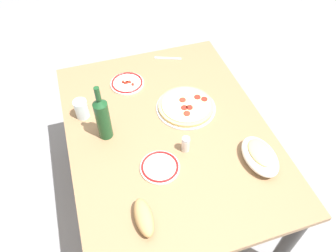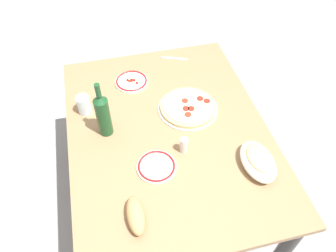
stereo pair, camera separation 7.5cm
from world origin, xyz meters
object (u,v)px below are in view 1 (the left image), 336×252
at_px(side_plate_far, 127,83).
at_px(bread_loaf, 144,217).
at_px(baked_pasta_dish, 260,155).
at_px(side_plate_near, 160,167).
at_px(dining_table, 168,142).
at_px(pepperoni_pizza, 186,106).
at_px(spice_shaker, 186,144).
at_px(water_glass, 81,109).
at_px(wine_bottle, 103,117).

bearing_deg(side_plate_far, bread_loaf, 171.66).
bearing_deg(baked_pasta_dish, side_plate_near, 77.42).
bearing_deg(dining_table, side_plate_near, 153.17).
bearing_deg(pepperoni_pizza, spice_shaker, 159.63).
xyz_separation_m(side_plate_near, bread_loaf, (-0.23, 0.14, 0.02)).
relative_size(dining_table, side_plate_near, 7.14).
bearing_deg(baked_pasta_dish, side_plate_far, 33.13).
relative_size(pepperoni_pizza, baked_pasta_dish, 1.35).
relative_size(dining_table, water_glass, 12.59).
relative_size(baked_pasta_dish, water_glass, 2.26).
xyz_separation_m(dining_table, baked_pasta_dish, (-0.31, -0.35, 0.14)).
bearing_deg(dining_table, pepperoni_pizza, -49.77).
bearing_deg(bread_loaf, side_plate_near, -30.81).
bearing_deg(side_plate_near, side_plate_far, 1.22).
height_order(pepperoni_pizza, side_plate_near, pepperoni_pizza).
distance_m(wine_bottle, side_plate_near, 0.36).
height_order(side_plate_near, bread_loaf, bread_loaf).
height_order(baked_pasta_dish, side_plate_far, baked_pasta_dish).
bearing_deg(side_plate_far, side_plate_near, -178.78).
bearing_deg(dining_table, water_glass, 60.06).
relative_size(side_plate_near, side_plate_far, 0.96).
distance_m(dining_table, bread_loaf, 0.52).
distance_m(baked_pasta_dish, side_plate_near, 0.47).
xyz_separation_m(bread_loaf, spice_shaker, (0.30, -0.29, 0.01)).
height_order(pepperoni_pizza, spice_shaker, spice_shaker).
xyz_separation_m(pepperoni_pizza, side_plate_far, (0.29, 0.26, -0.01)).
relative_size(water_glass, bread_loaf, 0.60).
distance_m(wine_bottle, spice_shaker, 0.42).
height_order(pepperoni_pizza, wine_bottle, wine_bottle).
bearing_deg(dining_table, side_plate_far, 16.42).
distance_m(dining_table, side_plate_far, 0.44).
height_order(dining_table, wine_bottle, wine_bottle).
bearing_deg(spice_shaker, baked_pasta_dish, -118.38).
bearing_deg(baked_pasta_dish, water_glass, 54.07).
distance_m(water_glass, side_plate_near, 0.53).
xyz_separation_m(pepperoni_pizza, baked_pasta_dish, (-0.43, -0.21, 0.03)).
xyz_separation_m(baked_pasta_dish, side_plate_near, (0.10, 0.46, -0.03)).
relative_size(water_glass, side_plate_near, 0.57).
relative_size(wine_bottle, side_plate_near, 1.71).
bearing_deg(spice_shaker, bread_loaf, 135.88).
relative_size(wine_bottle, water_glass, 3.02).
distance_m(side_plate_near, spice_shaker, 0.17).
bearing_deg(side_plate_far, wine_bottle, 151.48).
distance_m(wine_bottle, bread_loaf, 0.52).
xyz_separation_m(dining_table, side_plate_far, (0.41, 0.12, 0.11)).
distance_m(wine_bottle, water_glass, 0.21).
bearing_deg(spice_shaker, pepperoni_pizza, -20.37).
relative_size(baked_pasta_dish, wine_bottle, 0.75).
height_order(wine_bottle, side_plate_far, wine_bottle).
bearing_deg(wine_bottle, water_glass, 29.12).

